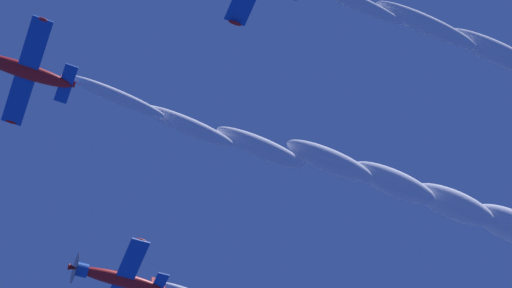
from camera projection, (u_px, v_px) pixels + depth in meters
airplane_lead at (20, 69)px, 59.88m from camera, size 8.81×8.05×2.99m
airplane_right_wingman at (118, 279)px, 66.39m from camera, size 8.81×8.06×3.29m
smoke_trail_lead at (443, 203)px, 70.28m from camera, size 25.61×44.97×7.18m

